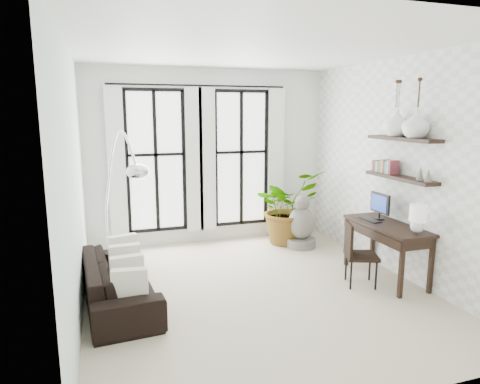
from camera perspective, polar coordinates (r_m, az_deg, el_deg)
name	(u,v)px	position (r m, az deg, el deg)	size (l,w,h in m)	color
floor	(256,290)	(6.06, 2.09, -12.94)	(5.00, 5.00, 0.00)	beige
ceiling	(257,48)	(5.61, 2.32, 18.62)	(5.00, 5.00, 0.00)	white
wall_left	(73,184)	(5.28, -21.37, 0.96)	(5.00, 5.00, 0.00)	silver
wall_right	(400,169)	(6.72, 20.52, 2.95)	(5.00, 5.00, 0.00)	white
wall_back	(210,157)	(7.99, -4.04, 4.70)	(4.50, 4.50, 0.00)	white
windows	(200,160)	(7.88, -5.32, 4.31)	(3.26, 0.13, 2.65)	white
wall_shelves	(399,161)	(6.50, 20.46, 3.85)	(0.25, 1.30, 0.60)	black
sofa	(119,281)	(5.77, -15.85, -11.37)	(2.04, 0.80, 0.59)	black
throw_pillows	(126,265)	(5.70, -14.94, -9.41)	(0.40, 1.52, 0.40)	silver
plant	(287,207)	(8.01, 6.27, -1.99)	(1.22, 1.06, 1.36)	#2D7228
desk	(389,229)	(6.51, 19.21, -4.72)	(0.59, 1.40, 1.22)	black
desk_chair	(356,250)	(6.27, 15.18, -7.46)	(0.55, 0.55, 0.90)	black
arc_lamp	(119,166)	(6.02, -15.80, 3.33)	(0.71, 1.44, 2.19)	silver
buddha	(301,225)	(7.82, 8.20, -4.44)	(0.53, 0.53, 0.96)	slate
vase_a	(416,124)	(6.25, 22.43, 8.42)	(0.37, 0.37, 0.38)	white
vase_b	(397,123)	(6.56, 20.16, 8.64)	(0.37, 0.37, 0.38)	white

